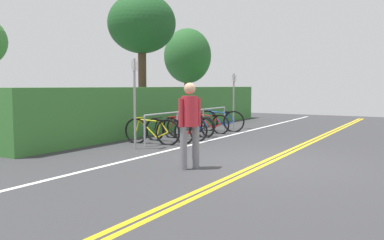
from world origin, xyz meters
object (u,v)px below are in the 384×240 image
object	(u,v)px
bicycle_3	(190,127)
bicycle_5	(209,123)
bicycle_6	(221,121)
bicycle_0	(152,131)
bicycle_4	(197,125)
sign_post_far	(234,95)
bike_rack	(191,117)
tree_mid	(142,25)
tree_far_right	(188,56)
bicycle_2	(184,128)
sign_post_near	(135,95)
bicycle_1	(169,130)
pedestrian	(190,120)

from	to	relation	value
bicycle_3	bicycle_5	xyz separation A→B (m)	(1.28, 0.01, 0.01)
bicycle_6	bicycle_0	bearing A→B (deg)	177.12
bicycle_3	bicycle_6	bearing A→B (deg)	-3.11
bicycle_3	bicycle_0	bearing A→B (deg)	177.36
bicycle_0	bicycle_4	size ratio (longest dim) A/B	1.05
bicycle_5	sign_post_far	world-z (taller)	sign_post_far
bike_rack	tree_mid	xyz separation A→B (m)	(1.66, 3.16, 3.34)
bicycle_0	tree_far_right	world-z (taller)	tree_far_right
bike_rack	bicycle_4	distance (m)	0.72
bike_rack	bicycle_2	xyz separation A→B (m)	(-0.61, -0.12, -0.31)
bicycle_2	bicycle_3	bearing A→B (deg)	13.82
sign_post_near	bicycle_1	bearing A→B (deg)	0.10
bicycle_0	tree_mid	world-z (taller)	tree_mid
bicycle_5	bicycle_4	bearing A→B (deg)	171.04
bicycle_1	bicycle_2	xyz separation A→B (m)	(0.73, -0.07, -0.00)
bicycle_4	bicycle_5	size ratio (longest dim) A/B	1.01
sign_post_far	tree_far_right	bearing A→B (deg)	48.45
bicycle_4	tree_far_right	world-z (taller)	tree_far_right
bicycle_4	sign_post_far	world-z (taller)	sign_post_far
bicycle_4	bicycle_5	distance (m)	0.67
bicycle_3	bicycle_2	bearing A→B (deg)	-166.18
bicycle_4	tree_mid	distance (m)	4.86
bicycle_0	bicycle_4	xyz separation A→B (m)	(2.59, 0.02, -0.05)
bicycle_1	bicycle_5	size ratio (longest dim) A/B	1.08
bicycle_2	bicycle_5	distance (m)	1.90
bicycle_5	bicycle_0	bearing A→B (deg)	178.59
sign_post_near	pedestrian	bearing A→B (deg)	-120.74
pedestrian	sign_post_far	size ratio (longest dim) A/B	0.81
bicycle_2	tree_mid	bearing A→B (deg)	55.38
sign_post_far	bicycle_4	bearing A→B (deg)	173.15
bicycle_0	bicycle_2	xyz separation A→B (m)	(1.36, -0.24, -0.03)
tree_mid	tree_far_right	world-z (taller)	tree_mid
bicycle_1	bicycle_3	distance (m)	1.35
bicycle_2	pedestrian	xyz separation A→B (m)	(-3.83, -2.44, 0.64)
bicycle_0	bicycle_4	bearing A→B (deg)	0.52
bicycle_4	pedestrian	world-z (taller)	pedestrian
tree_far_right	sign_post_far	bearing A→B (deg)	-131.55
bicycle_6	sign_post_near	bearing A→B (deg)	179.69
bicycle_3	bicycle_4	distance (m)	0.63
sign_post_near	sign_post_far	xyz separation A→B (m)	(5.91, -0.09, -0.12)
bicycle_0	bicycle_4	distance (m)	2.59
bicycle_4	pedestrian	distance (m)	5.78
bike_rack	bicycle_3	world-z (taller)	bike_rack
bicycle_3	sign_post_far	distance (m)	3.11
bicycle_0	bicycle_3	distance (m)	1.98
bicycle_0	bicycle_6	xyz separation A→B (m)	(3.95, -0.20, 0.01)
sign_post_far	bicycle_2	bearing A→B (deg)	179.77
bicycle_5	sign_post_near	xyz separation A→B (m)	(-4.23, -0.09, 1.06)
bicycle_6	tree_mid	world-z (taller)	tree_mid
tree_mid	tree_far_right	size ratio (longest dim) A/B	1.15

